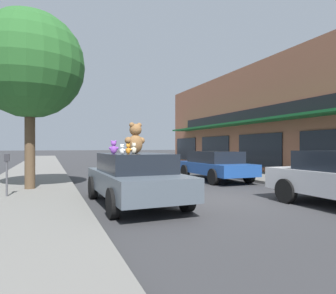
{
  "coord_description": "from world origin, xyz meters",
  "views": [
    {
      "loc": [
        -4.75,
        -7.97,
        1.62
      ],
      "look_at": [
        0.03,
        4.03,
        1.6
      ],
      "focal_mm": 32.0,
      "sensor_mm": 36.0,
      "label": 1
    }
  ],
  "objects_px": {
    "teddy_bear_white": "(122,150)",
    "parked_car_far_center": "(215,165)",
    "teddy_bear_cream": "(134,148)",
    "parking_meter": "(7,169)",
    "plush_art_car": "(135,177)",
    "teddy_bear_orange": "(128,149)",
    "teddy_bear_giant": "(135,139)",
    "teddy_bear_black": "(134,147)",
    "street_tree": "(30,65)",
    "teddy_bear_purple": "(114,147)"
  },
  "relations": [
    {
      "from": "plush_art_car",
      "to": "teddy_bear_cream",
      "type": "distance_m",
      "value": 0.86
    },
    {
      "from": "teddy_bear_orange",
      "to": "street_tree",
      "type": "height_order",
      "value": "street_tree"
    },
    {
      "from": "teddy_bear_orange",
      "to": "street_tree",
      "type": "xyz_separation_m",
      "value": [
        -2.52,
        4.23,
        2.97
      ]
    },
    {
      "from": "teddy_bear_orange",
      "to": "teddy_bear_purple",
      "type": "bearing_deg",
      "value": 6.24
    },
    {
      "from": "parking_meter",
      "to": "plush_art_car",
      "type": "bearing_deg",
      "value": -31.24
    },
    {
      "from": "teddy_bear_cream",
      "to": "parked_car_far_center",
      "type": "distance_m",
      "value": 6.96
    },
    {
      "from": "parking_meter",
      "to": "teddy_bear_white",
      "type": "bearing_deg",
      "value": -47.88
    },
    {
      "from": "parked_car_far_center",
      "to": "parking_meter",
      "type": "xyz_separation_m",
      "value": [
        -8.48,
        -2.2,
        0.17
      ]
    },
    {
      "from": "teddy_bear_purple",
      "to": "parked_car_far_center",
      "type": "xyz_separation_m",
      "value": [
        5.72,
        4.5,
        -0.83
      ]
    },
    {
      "from": "plush_art_car",
      "to": "teddy_bear_cream",
      "type": "bearing_deg",
      "value": -110.64
    },
    {
      "from": "teddy_bear_cream",
      "to": "parking_meter",
      "type": "xyz_separation_m",
      "value": [
        -3.29,
        2.36,
        -0.63
      ]
    },
    {
      "from": "teddy_bear_giant",
      "to": "teddy_bear_orange",
      "type": "relative_size",
      "value": 3.21
    },
    {
      "from": "teddy_bear_giant",
      "to": "teddy_bear_black",
      "type": "height_order",
      "value": "teddy_bear_giant"
    },
    {
      "from": "plush_art_car",
      "to": "teddy_bear_giant",
      "type": "distance_m",
      "value": 1.08
    },
    {
      "from": "teddy_bear_cream",
      "to": "teddy_bear_black",
      "type": "bearing_deg",
      "value": -141.13
    },
    {
      "from": "teddy_bear_orange",
      "to": "teddy_bear_white",
      "type": "xyz_separation_m",
      "value": [
        -0.26,
        -0.44,
        -0.01
      ]
    },
    {
      "from": "teddy_bear_white",
      "to": "teddy_bear_black",
      "type": "relative_size",
      "value": 0.72
    },
    {
      "from": "teddy_bear_giant",
      "to": "teddy_bear_purple",
      "type": "xyz_separation_m",
      "value": [
        -0.67,
        -0.31,
        -0.25
      ]
    },
    {
      "from": "teddy_bear_cream",
      "to": "parking_meter",
      "type": "bearing_deg",
      "value": -71.03
    },
    {
      "from": "parked_car_far_center",
      "to": "street_tree",
      "type": "distance_m",
      "value": 8.81
    },
    {
      "from": "teddy_bear_black",
      "to": "parked_car_far_center",
      "type": "bearing_deg",
      "value": 161.85
    },
    {
      "from": "plush_art_car",
      "to": "street_tree",
      "type": "bearing_deg",
      "value": 126.76
    },
    {
      "from": "parked_car_far_center",
      "to": "street_tree",
      "type": "height_order",
      "value": "street_tree"
    },
    {
      "from": "teddy_bear_giant",
      "to": "teddy_bear_white",
      "type": "height_order",
      "value": "teddy_bear_giant"
    },
    {
      "from": "teddy_bear_black",
      "to": "teddy_bear_orange",
      "type": "bearing_deg",
      "value": 18.02
    },
    {
      "from": "teddy_bear_giant",
      "to": "teddy_bear_purple",
      "type": "relative_size",
      "value": 2.44
    },
    {
      "from": "teddy_bear_cream",
      "to": "teddy_bear_purple",
      "type": "bearing_deg",
      "value": -42.56
    },
    {
      "from": "teddy_bear_orange",
      "to": "plush_art_car",
      "type": "bearing_deg",
      "value": -61.31
    },
    {
      "from": "teddy_bear_white",
      "to": "parked_car_far_center",
      "type": "relative_size",
      "value": 0.06
    },
    {
      "from": "plush_art_car",
      "to": "street_tree",
      "type": "xyz_separation_m",
      "value": [
        -2.85,
        3.62,
        3.75
      ]
    },
    {
      "from": "parked_car_far_center",
      "to": "street_tree",
      "type": "relative_size",
      "value": 0.71
    },
    {
      "from": "teddy_bear_black",
      "to": "parking_meter",
      "type": "height_order",
      "value": "teddy_bear_black"
    },
    {
      "from": "teddy_bear_giant",
      "to": "teddy_bear_cream",
      "type": "height_order",
      "value": "teddy_bear_giant"
    },
    {
      "from": "teddy_bear_orange",
      "to": "parked_car_far_center",
      "type": "xyz_separation_m",
      "value": [
        5.42,
        4.87,
        -0.79
      ]
    },
    {
      "from": "parking_meter",
      "to": "teddy_bear_black",
      "type": "bearing_deg",
      "value": -15.27
    },
    {
      "from": "street_tree",
      "to": "teddy_bear_purple",
      "type": "bearing_deg",
      "value": -60.09
    },
    {
      "from": "teddy_bear_black",
      "to": "street_tree",
      "type": "bearing_deg",
      "value": -91.21
    },
    {
      "from": "teddy_bear_giant",
      "to": "teddy_bear_white",
      "type": "xyz_separation_m",
      "value": [
        -0.63,
        -1.12,
        -0.3
      ]
    },
    {
      "from": "teddy_bear_orange",
      "to": "teddy_bear_cream",
      "type": "relative_size",
      "value": 0.91
    },
    {
      "from": "teddy_bear_black",
      "to": "parked_car_far_center",
      "type": "distance_m",
      "value": 5.84
    },
    {
      "from": "street_tree",
      "to": "plush_art_car",
      "type": "bearing_deg",
      "value": -51.81
    },
    {
      "from": "teddy_bear_cream",
      "to": "teddy_bear_black",
      "type": "relative_size",
      "value": 0.85
    },
    {
      "from": "teddy_bear_orange",
      "to": "teddy_bear_black",
      "type": "distance_m",
      "value": 1.77
    },
    {
      "from": "teddy_bear_orange",
      "to": "parking_meter",
      "type": "bearing_deg",
      "value": 16.43
    },
    {
      "from": "plush_art_car",
      "to": "teddy_bear_orange",
      "type": "relative_size",
      "value": 16.6
    },
    {
      "from": "plush_art_car",
      "to": "teddy_bear_cream",
      "type": "xyz_separation_m",
      "value": [
        -0.1,
        -0.3,
        0.8
      ]
    },
    {
      "from": "teddy_bear_cream",
      "to": "parked_car_far_center",
      "type": "xyz_separation_m",
      "value": [
        5.19,
        4.56,
        -0.8
      ]
    },
    {
      "from": "teddy_bear_giant",
      "to": "parked_car_far_center",
      "type": "bearing_deg",
      "value": -157.02
    },
    {
      "from": "teddy_bear_black",
      "to": "parking_meter",
      "type": "distance_m",
      "value": 3.86
    },
    {
      "from": "street_tree",
      "to": "teddy_bear_orange",
      "type": "bearing_deg",
      "value": -59.23
    }
  ]
}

